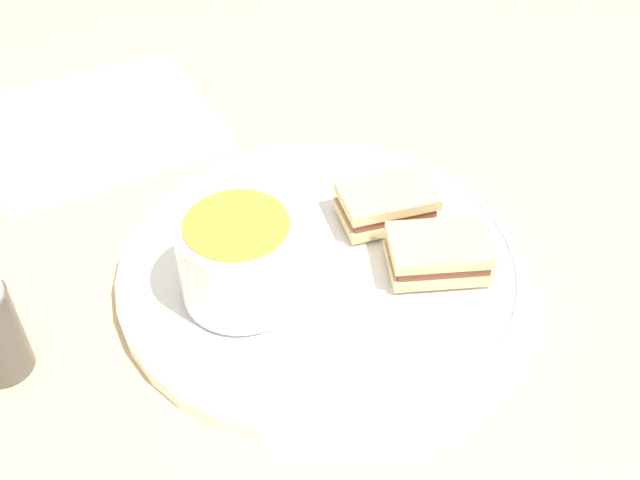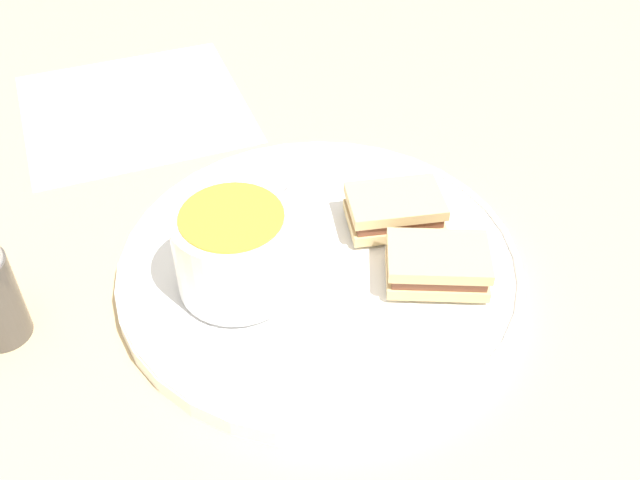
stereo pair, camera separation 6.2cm
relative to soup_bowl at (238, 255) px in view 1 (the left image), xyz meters
name	(u,v)px [view 1 (the left image)]	position (x,y,z in m)	size (l,w,h in m)	color
ground_plane	(320,275)	(0.00, -0.07, -0.06)	(2.40, 2.40, 0.00)	#D1B27F
plate	(320,266)	(0.00, -0.07, -0.05)	(0.35, 0.35, 0.02)	white
soup_bowl	(238,255)	(0.00, 0.00, 0.00)	(0.10, 0.10, 0.07)	white
spoon	(229,233)	(0.06, -0.02, -0.03)	(0.07, 0.10, 0.01)	silver
sandwich_half_near	(438,253)	(-0.06, -0.15, -0.02)	(0.09, 0.10, 0.03)	#DBBC7F
sandwich_half_far	(386,203)	(0.01, -0.15, -0.02)	(0.07, 0.09, 0.03)	#DBBC7F
menu_sheet	(98,124)	(0.32, 0.01, -0.06)	(0.24, 0.25, 0.00)	white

